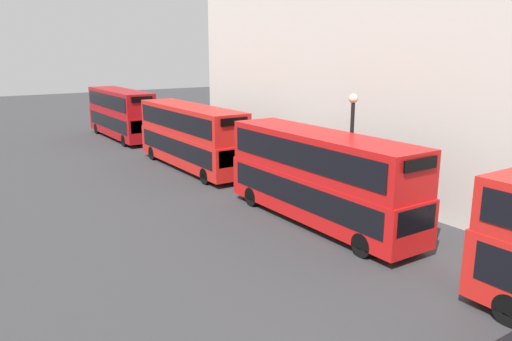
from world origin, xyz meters
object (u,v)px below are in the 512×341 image
(pedestrian, at_px, (176,137))
(bus_third_in_queue, at_px, (191,134))
(bus_trailing, at_px, (121,112))
(bus_second_in_queue, at_px, (320,174))

(pedestrian, bearing_deg, bus_third_in_queue, -107.72)
(bus_trailing, bearing_deg, pedestrian, -67.35)
(bus_second_in_queue, relative_size, bus_third_in_queue, 0.97)
(bus_trailing, bearing_deg, bus_third_in_queue, -90.00)
(bus_second_in_queue, height_order, pedestrian, bus_second_in_queue)
(bus_trailing, height_order, pedestrian, bus_trailing)
(bus_second_in_queue, height_order, bus_third_in_queue, bus_second_in_queue)
(pedestrian, bearing_deg, bus_second_in_queue, -96.87)
(bus_second_in_queue, distance_m, bus_trailing, 27.45)
(bus_second_in_queue, xyz_separation_m, bus_third_in_queue, (0.00, 13.26, -0.00))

